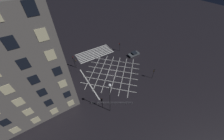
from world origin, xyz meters
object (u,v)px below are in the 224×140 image
at_px(traffic_light_se_cross, 73,59).
at_px(street_tree_near, 54,56).
at_px(street_lamp_east, 110,92).
at_px(traffic_light_se_main, 75,62).
at_px(traffic_light_ne_cross, 102,101).
at_px(traffic_light_nw_main, 154,72).
at_px(traffic_light_sw_main, 120,45).
at_px(waiting_car, 134,54).
at_px(street_lamp_west, 51,56).

height_order(traffic_light_se_cross, street_tree_near, street_tree_near).
bearing_deg(traffic_light_se_cross, street_lamp_east, 4.58).
xyz_separation_m(traffic_light_se_cross, traffic_light_se_main, (-0.33, 0.43, -0.73)).
bearing_deg(street_tree_near, traffic_light_ne_cross, 102.85).
height_order(traffic_light_nw_main, street_lamp_east, street_lamp_east).
relative_size(traffic_light_se_cross, traffic_light_sw_main, 1.30).
xyz_separation_m(street_lamp_east, waiting_car, (-18.43, -13.81, -6.62)).
xyz_separation_m(traffic_light_se_cross, street_tree_near, (4.48, -4.44, 0.38)).
xyz_separation_m(traffic_light_se_cross, traffic_light_ne_cross, (-0.44, 17.12, -0.61)).
distance_m(traffic_light_ne_cross, traffic_light_se_main, 16.69).
bearing_deg(traffic_light_sw_main, street_lamp_west, -1.69).
height_order(street_lamp_west, waiting_car, street_lamp_west).
distance_m(traffic_light_se_cross, street_lamp_east, 19.44).
distance_m(street_tree_near, waiting_car, 26.41).
xyz_separation_m(traffic_light_ne_cross, street_lamp_west, (5.81, -17.69, 3.84)).
bearing_deg(street_tree_near, traffic_light_se_cross, 135.24).
distance_m(street_lamp_west, street_tree_near, 4.89).
relative_size(traffic_light_se_cross, street_tree_near, 0.85).
distance_m(traffic_light_sw_main, street_lamp_west, 22.93).
height_order(traffic_light_se_cross, traffic_light_nw_main, traffic_light_se_cross).
distance_m(traffic_light_se_main, street_lamp_east, 19.17).
bearing_deg(traffic_light_ne_cross, street_lamp_east, -149.54).
xyz_separation_m(traffic_light_sw_main, street_lamp_west, (22.57, -0.67, 3.97)).
height_order(traffic_light_sw_main, street_tree_near, street_tree_near).
height_order(traffic_light_se_cross, street_lamp_east, street_lamp_east).
bearing_deg(waiting_car, traffic_light_sw_main, -61.42).
bearing_deg(waiting_car, street_lamp_west, -12.72).
relative_size(traffic_light_nw_main, street_lamp_east, 0.37).
bearing_deg(waiting_car, traffic_light_se_main, -13.50).
bearing_deg(waiting_car, traffic_light_ne_cross, 31.54).
bearing_deg(traffic_light_ne_cross, waiting_car, -58.46).
relative_size(traffic_light_sw_main, traffic_light_nw_main, 0.96).
xyz_separation_m(traffic_light_sw_main, traffic_light_se_main, (16.87, 0.34, 0.01)).
bearing_deg(traffic_light_ne_cross, street_lamp_west, 18.19).
bearing_deg(street_lamp_west, traffic_light_nw_main, 142.80).
xyz_separation_m(traffic_light_nw_main, traffic_light_ne_cross, (16.93, 0.43, 0.02)).
bearing_deg(waiting_car, traffic_light_nw_main, 77.38).
relative_size(traffic_light_se_cross, street_lamp_east, 0.46).
height_order(traffic_light_se_main, street_tree_near, street_tree_near).
xyz_separation_m(traffic_light_se_main, street_lamp_east, (-1.19, 18.52, 4.77)).
relative_size(traffic_light_nw_main, street_tree_near, 0.68).
height_order(street_lamp_west, street_tree_near, street_lamp_west).
bearing_deg(traffic_light_se_cross, traffic_light_sw_main, 89.68).
distance_m(traffic_light_se_cross, traffic_light_se_main, 0.91).
distance_m(traffic_light_se_cross, waiting_car, 20.76).
distance_m(traffic_light_nw_main, street_lamp_east, 16.67).
bearing_deg(traffic_light_se_cross, street_tree_near, -134.76).
bearing_deg(traffic_light_se_cross, traffic_light_nw_main, 46.13).
distance_m(traffic_light_se_main, street_tree_near, 6.93).
bearing_deg(street_lamp_east, traffic_light_ne_cross, -59.54).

